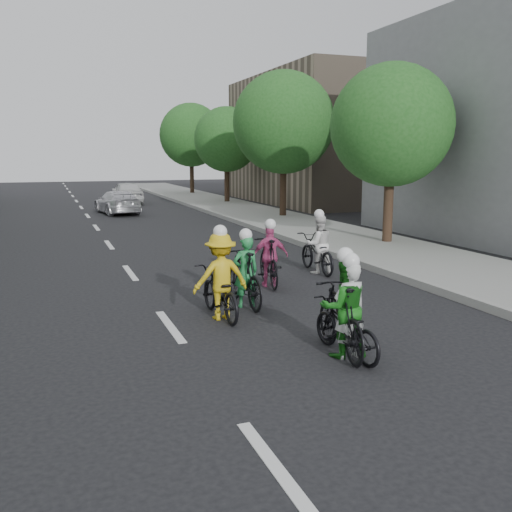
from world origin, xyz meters
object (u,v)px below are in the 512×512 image
cyclist_0 (317,250)px  cyclist_5 (269,260)px  cyclist_1 (347,323)px  cyclist_3 (342,314)px  cyclist_2 (245,276)px  follow_car_lead (117,202)px  cyclist_4 (220,284)px  follow_car_trail (127,192)px

cyclist_0 → cyclist_5: (-1.73, -0.97, 0.02)m
cyclist_1 → cyclist_3: cyclist_3 is taller
cyclist_2 → follow_car_lead: bearing=-90.9°
cyclist_1 → cyclist_0: bearing=-117.8°
cyclist_1 → follow_car_lead: (-0.63, 23.03, 0.08)m
cyclist_4 → cyclist_0: bearing=-141.7°
cyclist_0 → cyclist_2: size_ratio=1.00×
cyclist_5 → follow_car_lead: size_ratio=0.47×
cyclist_5 → cyclist_3: bearing=91.0°
cyclist_0 → follow_car_lead: 17.48m
cyclist_0 → follow_car_lead: size_ratio=0.46×
cyclist_1 → follow_car_trail: 29.32m
cyclist_2 → cyclist_4: cyclist_4 is taller
cyclist_2 → follow_car_lead: size_ratio=0.46×
cyclist_5 → follow_car_trail: size_ratio=0.47×
cyclist_2 → cyclist_3: (0.44, -3.23, 0.03)m
cyclist_1 → cyclist_4: 2.91m
cyclist_1 → cyclist_5: cyclist_1 is taller
cyclist_0 → cyclist_2: (-2.86, -2.49, 0.02)m
cyclist_0 → cyclist_1: (-2.39, -5.81, -0.07)m
cyclist_1 → cyclist_2: bearing=-87.3°
cyclist_1 → cyclist_5: 4.88m
cyclist_0 → cyclist_3: size_ratio=1.00×
cyclist_1 → cyclist_3: bearing=-73.5°
cyclist_4 → follow_car_lead: size_ratio=0.45×
cyclist_5 → follow_car_lead: bearing=-76.6°
cyclist_1 → follow_car_lead: cyclist_1 is taller
follow_car_trail → cyclist_1: bearing=87.2°
cyclist_2 → cyclist_3: bearing=96.4°
follow_car_lead → follow_car_trail: size_ratio=1.01×
cyclist_1 → cyclist_5: (0.66, 4.84, 0.09)m
cyclist_1 → cyclist_4: (-1.19, 2.65, 0.12)m
cyclist_5 → cyclist_4: bearing=59.1°
cyclist_4 → follow_car_trail: size_ratio=0.45×
cyclist_5 → follow_car_lead: 18.24m
cyclist_0 → cyclist_1: size_ratio=1.13×
cyclist_3 → follow_car_lead: (-0.59, 22.93, -0.04)m
cyclist_2 → cyclist_5: 1.90m
cyclist_4 → cyclist_5: cyclist_4 is taller
cyclist_3 → cyclist_4: bearing=-57.8°
cyclist_4 → cyclist_3: bearing=111.2°
cyclist_0 → cyclist_4: 4.77m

